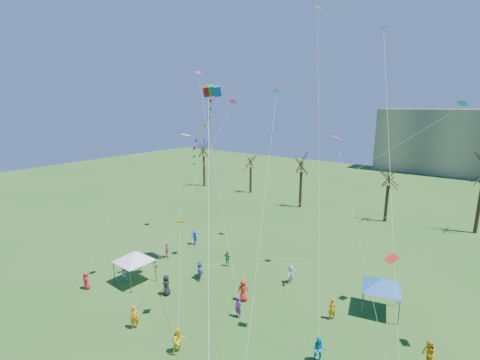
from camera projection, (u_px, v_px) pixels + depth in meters
The scene contains 6 objects.
bare_tree_row at pixel (398, 175), 45.60m from camera, with size 70.42×8.24×10.24m.
big_box_kite at pixel (200, 147), 29.69m from camera, with size 6.66×7.56×22.10m.
canopy_tent_white at pixel (134, 256), 30.00m from camera, with size 4.00×4.00×3.00m.
canopy_tent_blue at pixel (382, 283), 25.64m from camera, with size 3.79×3.79×2.92m.
festival_crowd at pixel (232, 300), 26.19m from camera, with size 26.61×15.14×1.86m.
small_kites_aloft at pixel (280, 133), 26.31m from camera, with size 30.83×20.02×35.13m.
Camera 1 is at (13.60, -12.34, 15.76)m, focal length 25.00 mm.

